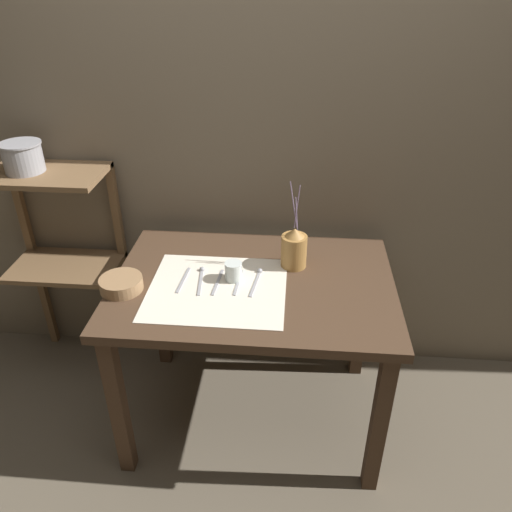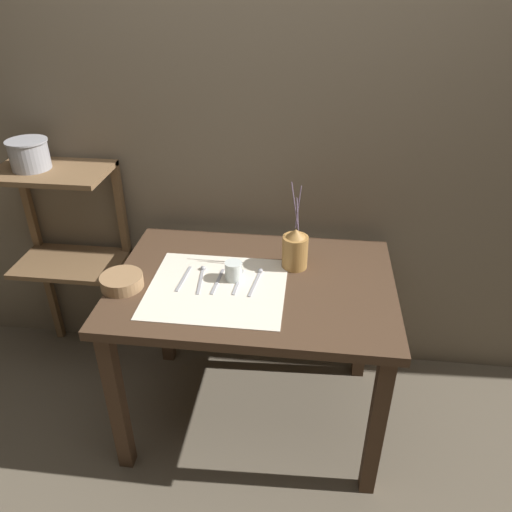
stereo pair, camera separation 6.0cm
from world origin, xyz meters
TOP-DOWN VIEW (x-y plane):
  - ground_plane at (0.00, 0.00)m, footprint 12.00×12.00m
  - stone_wall_back at (0.00, 0.51)m, footprint 7.00×0.06m
  - wooden_table at (0.00, 0.00)m, footprint 1.16×0.81m
  - wooden_shelf_unit at (-0.96, 0.34)m, footprint 0.52×0.32m
  - linen_cloth at (-0.14, -0.07)m, footprint 0.55×0.49m
  - pitcher_with_flowers at (0.16, 0.13)m, footprint 0.11×0.11m
  - wooden_bowl at (-0.52, -0.11)m, footprint 0.17×0.17m
  - glass_tumbler_near at (-0.08, 0.00)m, footprint 0.07×0.07m
  - fork_outer at (-0.29, -0.03)m, footprint 0.02×0.19m
  - spoon_outer at (-0.22, 0.02)m, footprint 0.04×0.20m
  - knife_center at (-0.14, -0.03)m, footprint 0.03×0.19m
  - fork_inner at (-0.06, -0.02)m, footprint 0.02×0.19m
  - spoon_inner at (0.02, 0.03)m, footprint 0.04×0.20m
  - metal_pot_large at (-1.05, 0.30)m, footprint 0.18×0.18m

SIDE VIEW (x-z plane):
  - ground_plane at x=0.00m, z-range 0.00..0.00m
  - wooden_table at x=0.00m, z-range 0.28..1.06m
  - wooden_shelf_unit at x=-0.96m, z-range 0.22..1.33m
  - linen_cloth at x=-0.14m, z-range 0.78..0.78m
  - fork_outer at x=-0.29m, z-range 0.78..0.79m
  - knife_center at x=-0.14m, z-range 0.78..0.79m
  - fork_inner at x=-0.06m, z-range 0.78..0.79m
  - spoon_outer at x=-0.22m, z-range 0.77..0.80m
  - spoon_inner at x=0.02m, z-range 0.77..0.80m
  - wooden_bowl at x=-0.52m, z-range 0.78..0.83m
  - glass_tumbler_near at x=-0.08m, z-range 0.78..0.86m
  - pitcher_with_flowers at x=0.16m, z-range 0.67..1.05m
  - metal_pot_large at x=-1.05m, z-range 1.11..1.24m
  - stone_wall_back at x=0.00m, z-range 0.00..2.40m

